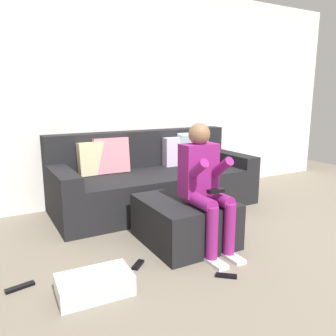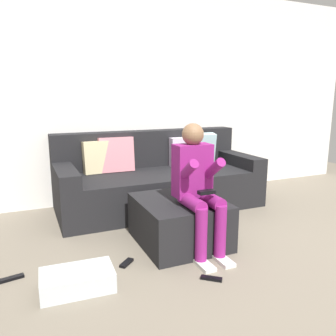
{
  "view_description": "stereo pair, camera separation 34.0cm",
  "coord_description": "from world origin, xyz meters",
  "px_view_note": "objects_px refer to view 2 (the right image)",
  "views": [
    {
      "loc": [
        -2.03,
        -1.68,
        1.31
      ],
      "look_at": [
        -0.37,
        1.29,
        0.59
      ],
      "focal_mm": 36.08,
      "sensor_mm": 36.0,
      "label": 1
    },
    {
      "loc": [
        -1.73,
        -1.83,
        1.31
      ],
      "look_at": [
        -0.37,
        1.29,
        0.59
      ],
      "focal_mm": 36.08,
      "sensor_mm": 36.0,
      "label": 2
    }
  ],
  "objects_px": {
    "ottoman": "(179,221)",
    "remote_near_ottoman": "(211,278)",
    "person_seated": "(198,182)",
    "storage_bin": "(77,280)",
    "remote_by_storage_bin": "(127,263)",
    "couch_sectional": "(157,179)",
    "remote_under_side_table": "(10,279)"
  },
  "relations": [
    {
      "from": "ottoman",
      "to": "remote_near_ottoman",
      "type": "bearing_deg",
      "value": -95.23
    },
    {
      "from": "couch_sectional",
      "to": "remote_under_side_table",
      "type": "height_order",
      "value": "couch_sectional"
    },
    {
      "from": "remote_near_ottoman",
      "to": "remote_under_side_table",
      "type": "relative_size",
      "value": 0.8
    },
    {
      "from": "person_seated",
      "to": "storage_bin",
      "type": "height_order",
      "value": "person_seated"
    },
    {
      "from": "storage_bin",
      "to": "remote_near_ottoman",
      "type": "xyz_separation_m",
      "value": [
        0.91,
        -0.26,
        -0.06
      ]
    },
    {
      "from": "remote_under_side_table",
      "to": "remote_by_storage_bin",
      "type": "bearing_deg",
      "value": -18.34
    },
    {
      "from": "person_seated",
      "to": "remote_under_side_table",
      "type": "relative_size",
      "value": 5.6
    },
    {
      "from": "storage_bin",
      "to": "remote_near_ottoman",
      "type": "bearing_deg",
      "value": -15.95
    },
    {
      "from": "storage_bin",
      "to": "remote_under_side_table",
      "type": "relative_size",
      "value": 2.52
    },
    {
      "from": "couch_sectional",
      "to": "storage_bin",
      "type": "xyz_separation_m",
      "value": [
        -1.19,
        -1.51,
        -0.26
      ]
    },
    {
      "from": "remote_near_ottoman",
      "to": "remote_under_side_table",
      "type": "xyz_separation_m",
      "value": [
        -1.35,
        0.58,
        0.0
      ]
    },
    {
      "from": "ottoman",
      "to": "remote_under_side_table",
      "type": "xyz_separation_m",
      "value": [
        -1.41,
        -0.11,
        -0.19
      ]
    },
    {
      "from": "person_seated",
      "to": "couch_sectional",
      "type": "bearing_deg",
      "value": 83.65
    },
    {
      "from": "remote_by_storage_bin",
      "to": "person_seated",
      "type": "bearing_deg",
      "value": -41.27
    },
    {
      "from": "couch_sectional",
      "to": "remote_under_side_table",
      "type": "distance_m",
      "value": 2.05
    },
    {
      "from": "person_seated",
      "to": "storage_bin",
      "type": "relative_size",
      "value": 2.22
    },
    {
      "from": "couch_sectional",
      "to": "remote_near_ottoman",
      "type": "xyz_separation_m",
      "value": [
        -0.28,
        -1.77,
        -0.32
      ]
    },
    {
      "from": "ottoman",
      "to": "couch_sectional",
      "type": "bearing_deg",
      "value": 78.73
    },
    {
      "from": "storage_bin",
      "to": "remote_near_ottoman",
      "type": "relative_size",
      "value": 3.15
    },
    {
      "from": "remote_under_side_table",
      "to": "couch_sectional",
      "type": "bearing_deg",
      "value": 25.06
    },
    {
      "from": "couch_sectional",
      "to": "remote_under_side_table",
      "type": "relative_size",
      "value": 12.18
    },
    {
      "from": "remote_by_storage_bin",
      "to": "remote_under_side_table",
      "type": "distance_m",
      "value": 0.86
    },
    {
      "from": "ottoman",
      "to": "remote_under_side_table",
      "type": "distance_m",
      "value": 1.43
    },
    {
      "from": "ottoman",
      "to": "storage_bin",
      "type": "height_order",
      "value": "ottoman"
    },
    {
      "from": "storage_bin",
      "to": "person_seated",
      "type": "bearing_deg",
      "value": 12.26
    },
    {
      "from": "person_seated",
      "to": "remote_by_storage_bin",
      "type": "bearing_deg",
      "value": -178.44
    },
    {
      "from": "person_seated",
      "to": "storage_bin",
      "type": "distance_m",
      "value": 1.2
    },
    {
      "from": "couch_sectional",
      "to": "ottoman",
      "type": "relative_size",
      "value": 2.95
    },
    {
      "from": "remote_near_ottoman",
      "to": "remote_by_storage_bin",
      "type": "height_order",
      "value": "same"
    },
    {
      "from": "couch_sectional",
      "to": "remote_by_storage_bin",
      "type": "xyz_separation_m",
      "value": [
        -0.78,
        -1.3,
        -0.32
      ]
    },
    {
      "from": "ottoman",
      "to": "remote_by_storage_bin",
      "type": "relative_size",
      "value": 5.6
    },
    {
      "from": "ottoman",
      "to": "remote_near_ottoman",
      "type": "height_order",
      "value": "ottoman"
    }
  ]
}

